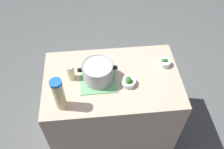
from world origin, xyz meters
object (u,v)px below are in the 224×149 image
cooking_pot (98,72)px  broccoli_bowl_front (165,62)px  mason_jar (71,72)px  lemonade_pitcher (59,94)px  broccoli_bowl_center (128,82)px

cooking_pot → broccoli_bowl_front: cooking_pot is taller
mason_jar → broccoli_bowl_front: 0.85m
cooking_pot → lemonade_pitcher: lemonade_pitcher is taller
broccoli_bowl_front → cooking_pot: bearing=-169.7°
mason_jar → broccoli_bowl_front: (0.84, 0.08, -0.04)m
broccoli_bowl_front → broccoli_bowl_center: (-0.36, -0.19, 0.00)m
lemonade_pitcher → broccoli_bowl_center: lemonade_pitcher is taller
mason_jar → broccoli_bowl_center: (0.48, -0.12, -0.04)m
mason_jar → lemonade_pitcher: bearing=-104.7°
mason_jar → broccoli_bowl_center: mason_jar is taller
broccoli_bowl_center → mason_jar: bearing=166.5°
cooking_pot → broccoli_bowl_center: cooking_pot is taller
cooking_pot → lemonade_pitcher: (-0.30, -0.25, 0.06)m
cooking_pot → broccoli_bowl_center: bearing=-17.8°
cooking_pot → broccoli_bowl_front: bearing=10.3°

